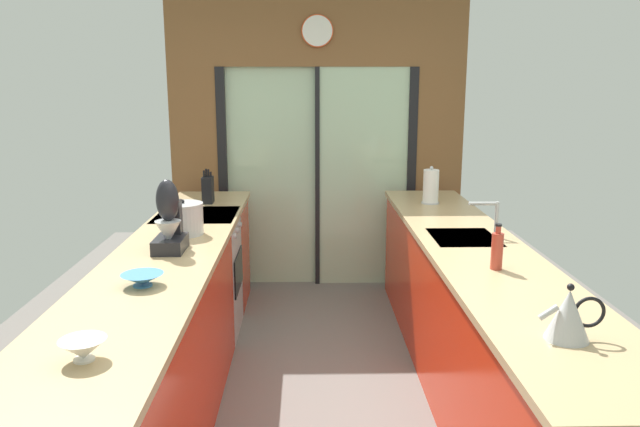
% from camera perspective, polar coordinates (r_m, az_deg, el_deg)
% --- Properties ---
extents(ground_plane, '(5.04, 7.60, 0.02)m').
position_cam_1_polar(ground_plane, '(4.22, 0.22, -14.41)').
color(ground_plane, slate).
extents(back_wall_unit, '(2.64, 0.12, 2.70)m').
position_cam_1_polar(back_wall_unit, '(5.58, -0.25, 8.59)').
color(back_wall_unit, brown).
rests_on(back_wall_unit, ground_plane).
extents(left_counter_run, '(0.62, 3.80, 0.92)m').
position_cam_1_polar(left_counter_run, '(3.68, -14.13, -10.81)').
color(left_counter_run, red).
rests_on(left_counter_run, ground_plane).
extents(right_counter_run, '(0.62, 3.80, 0.92)m').
position_cam_1_polar(right_counter_run, '(3.88, 14.09, -9.60)').
color(right_counter_run, red).
rests_on(right_counter_run, ground_plane).
extents(sink_faucet, '(0.19, 0.02, 0.23)m').
position_cam_1_polar(sink_faucet, '(3.98, 15.62, 0.04)').
color(sink_faucet, '#B7BABC').
rests_on(sink_faucet, right_counter_run).
extents(oven_range, '(0.60, 0.60, 0.92)m').
position_cam_1_polar(oven_range, '(4.71, -11.14, -5.61)').
color(oven_range, '#B7BABC').
rests_on(oven_range, ground_plane).
extents(mixing_bowl_near, '(0.17, 0.17, 0.08)m').
position_cam_1_polar(mixing_bowl_near, '(2.36, -21.14, -11.67)').
color(mixing_bowl_near, silver).
rests_on(mixing_bowl_near, left_counter_run).
extents(mixing_bowl_far, '(0.20, 0.20, 0.06)m').
position_cam_1_polar(mixing_bowl_far, '(3.08, -16.17, -5.89)').
color(mixing_bowl_far, teal).
rests_on(mixing_bowl_far, left_counter_run).
extents(knife_block, '(0.08, 0.14, 0.28)m').
position_cam_1_polar(knife_block, '(4.99, -10.38, 2.21)').
color(knife_block, black).
rests_on(knife_block, left_counter_run).
extents(stand_mixer, '(0.17, 0.27, 0.42)m').
position_cam_1_polar(stand_mixer, '(3.62, -13.83, -0.92)').
color(stand_mixer, black).
rests_on(stand_mixer, left_counter_run).
extents(stock_pot, '(0.26, 0.26, 0.23)m').
position_cam_1_polar(stock_pot, '(4.01, -12.61, -0.47)').
color(stock_pot, '#B7BABC').
rests_on(stock_pot, left_counter_run).
extents(kettle, '(0.26, 0.17, 0.22)m').
position_cam_1_polar(kettle, '(2.54, 22.11, -8.70)').
color(kettle, '#B7BABC').
rests_on(kettle, right_counter_run).
extents(soap_bottle, '(0.06, 0.06, 0.24)m').
position_cam_1_polar(soap_bottle, '(3.32, 16.13, -3.28)').
color(soap_bottle, '#B23D2D').
rests_on(soap_bottle, right_counter_run).
extents(paper_towel_roll, '(0.14, 0.14, 0.30)m').
position_cam_1_polar(paper_towel_roll, '(4.96, 10.26, 2.46)').
color(paper_towel_roll, '#B7BABC').
rests_on(paper_towel_roll, right_counter_run).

